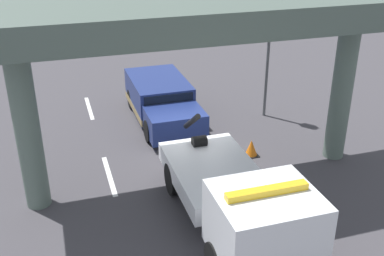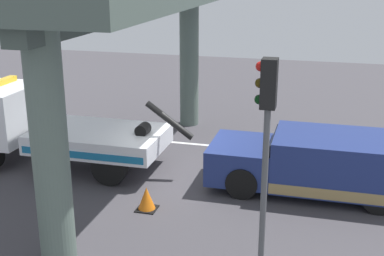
% 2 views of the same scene
% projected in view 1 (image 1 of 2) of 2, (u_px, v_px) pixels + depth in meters
% --- Properties ---
extents(ground_plane, '(60.00, 40.00, 0.10)m').
position_uv_depth(ground_plane, '(190.00, 164.00, 16.22)').
color(ground_plane, '#423F44').
extents(lane_stripe_west, '(2.60, 0.16, 0.01)m').
position_uv_depth(lane_stripe_west, '(89.00, 108.00, 20.62)').
color(lane_stripe_west, silver).
rests_on(lane_stripe_west, ground).
extents(lane_stripe_mid, '(2.60, 0.16, 0.01)m').
position_uv_depth(lane_stripe_mid, '(109.00, 176.00, 15.44)').
color(lane_stripe_mid, silver).
rests_on(lane_stripe_mid, ground).
extents(tow_truck_white, '(7.25, 2.42, 2.46)m').
position_uv_depth(tow_truck_white, '(240.00, 202.00, 11.97)').
color(tow_truck_white, white).
rests_on(tow_truck_white, ground).
extents(towed_van_green, '(5.20, 2.22, 1.58)m').
position_uv_depth(towed_van_green, '(162.00, 101.00, 19.26)').
color(towed_van_green, navy).
rests_on(towed_van_green, ground).
extents(overpass_structure, '(3.60, 12.01, 5.66)m').
position_uv_depth(overpass_structure, '(200.00, 28.00, 13.26)').
color(overpass_structure, '#596B60').
rests_on(overpass_structure, ground).
extents(traffic_light_near, '(0.39, 0.32, 4.27)m').
position_uv_depth(traffic_light_near, '(269.00, 43.00, 18.58)').
color(traffic_light_near, '#515456').
rests_on(traffic_light_near, ground).
extents(traffic_cone_orange, '(0.50, 0.50, 0.59)m').
position_uv_depth(traffic_cone_orange, '(251.00, 148.00, 16.59)').
color(traffic_cone_orange, orange).
rests_on(traffic_cone_orange, ground).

